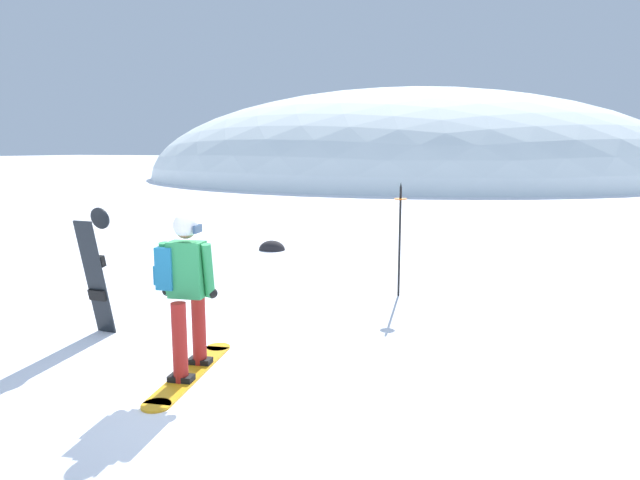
% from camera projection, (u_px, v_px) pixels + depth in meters
% --- Properties ---
extents(ground_plane, '(300.00, 300.00, 0.00)m').
position_uv_depth(ground_plane, '(217.00, 390.00, 5.55)').
color(ground_plane, white).
extents(ridge_peak_main, '(41.67, 37.50, 13.98)m').
position_uv_depth(ridge_peak_main, '(405.00, 177.00, 46.07)').
color(ridge_peak_main, white).
rests_on(ridge_peak_main, ground).
extents(snowboarder_main, '(0.64, 1.81, 1.71)m').
position_uv_depth(snowboarder_main, '(185.00, 290.00, 5.80)').
color(snowboarder_main, orange).
rests_on(snowboarder_main, ground).
extents(spare_snowboard, '(0.28, 0.35, 1.63)m').
position_uv_depth(spare_snowboard, '(96.00, 272.00, 7.07)').
color(spare_snowboard, black).
rests_on(spare_snowboard, ground).
extents(piste_marker_near, '(0.20, 0.20, 1.83)m').
position_uv_depth(piste_marker_near, '(400.00, 232.00, 8.93)').
color(piste_marker_near, black).
rests_on(piste_marker_near, ground).
extents(rock_dark, '(0.63, 0.54, 0.44)m').
position_uv_depth(rock_dark, '(272.00, 250.00, 13.19)').
color(rock_dark, '#282628').
rests_on(rock_dark, ground).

